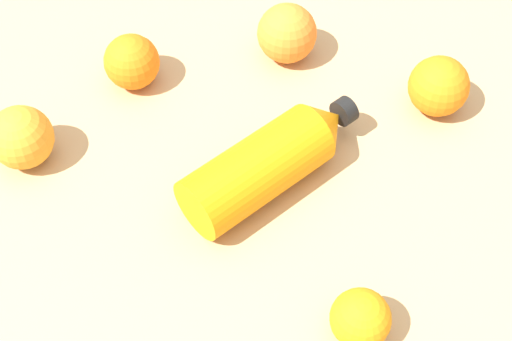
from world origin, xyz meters
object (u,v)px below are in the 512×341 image
Objects in this scene: orange_0 at (360,319)px; orange_4 at (439,86)px; orange_1 at (21,137)px; orange_5 at (132,62)px; water_bottle at (271,160)px; orange_3 at (287,33)px.

orange_4 reaches higher than orange_0.
orange_5 is at bearing -31.49° from orange_1.
orange_4 reaches higher than orange_5.
water_bottle reaches higher than orange_5.
orange_1 is 1.00× the size of orange_4.
orange_3 is at bearing 74.69° from orange_4.
orange_0 is 0.87× the size of orange_5.
orange_3 is (0.24, -0.28, 0.00)m from orange_1.
orange_1 is at bearing 70.31° from orange_0.
orange_5 is at bearing 97.73° from water_bottle.
orange_3 is 1.04× the size of orange_4.
orange_0 is 0.82× the size of orange_1.
water_bottle is at bearing 130.25° from orange_4.
orange_3 is 0.21m from orange_5.
orange_1 reaches higher than orange_5.
orange_0 is at bearing -159.69° from orange_3.
orange_4 is (0.33, -0.06, 0.01)m from orange_0.
water_bottle is at bearing 35.43° from orange_0.
orange_5 reaches higher than orange_0.
orange_4 is (0.16, -0.19, 0.00)m from water_bottle.
water_bottle reaches higher than orange_0.
orange_3 is 1.10× the size of orange_5.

